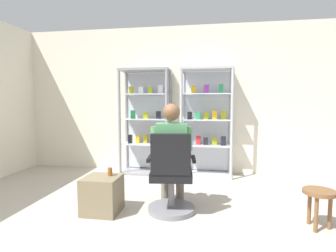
{
  "coord_description": "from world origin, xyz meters",
  "views": [
    {
      "loc": [
        0.64,
        -2.03,
        1.3
      ],
      "look_at": [
        0.09,
        1.34,
        1.0
      ],
      "focal_mm": 28.59,
      "sensor_mm": 36.0,
      "label": 1
    }
  ],
  "objects_px": {
    "wooden_stool": "(319,198)",
    "tea_glass": "(110,172)",
    "office_chair": "(171,181)",
    "display_cabinet_left": "(146,121)",
    "seated_shopkeeper": "(172,151)",
    "storage_crate": "(102,195)",
    "display_cabinet_right": "(206,122)"
  },
  "relations": [
    {
      "from": "office_chair",
      "to": "tea_glass",
      "type": "bearing_deg",
      "value": -176.88
    },
    {
      "from": "display_cabinet_left",
      "to": "tea_glass",
      "type": "distance_m",
      "value": 1.88
    },
    {
      "from": "seated_shopkeeper",
      "to": "tea_glass",
      "type": "bearing_deg",
      "value": -164.19
    },
    {
      "from": "display_cabinet_left",
      "to": "office_chair",
      "type": "bearing_deg",
      "value": -67.5
    },
    {
      "from": "display_cabinet_right",
      "to": "wooden_stool",
      "type": "xyz_separation_m",
      "value": [
        1.19,
        -1.91,
        -0.63
      ]
    },
    {
      "from": "display_cabinet_right",
      "to": "office_chair",
      "type": "height_order",
      "value": "display_cabinet_right"
    },
    {
      "from": "wooden_stool",
      "to": "tea_glass",
      "type": "bearing_deg",
      "value": 177.88
    },
    {
      "from": "display_cabinet_right",
      "to": "tea_glass",
      "type": "relative_size",
      "value": 19.11
    },
    {
      "from": "seated_shopkeeper",
      "to": "tea_glass",
      "type": "relative_size",
      "value": 12.97
    },
    {
      "from": "storage_crate",
      "to": "tea_glass",
      "type": "xyz_separation_m",
      "value": [
        0.08,
        0.06,
        0.26
      ]
    },
    {
      "from": "seated_shopkeeper",
      "to": "storage_crate",
      "type": "relative_size",
      "value": 3.0
    },
    {
      "from": "office_chair",
      "to": "wooden_stool",
      "type": "height_order",
      "value": "office_chair"
    },
    {
      "from": "display_cabinet_left",
      "to": "seated_shopkeeper",
      "type": "bearing_deg",
      "value": -66.05
    },
    {
      "from": "display_cabinet_left",
      "to": "display_cabinet_right",
      "type": "xyz_separation_m",
      "value": [
        1.1,
        -0.0,
        -0.0
      ]
    },
    {
      "from": "office_chair",
      "to": "tea_glass",
      "type": "xyz_separation_m",
      "value": [
        -0.73,
        -0.04,
        0.09
      ]
    },
    {
      "from": "display_cabinet_right",
      "to": "office_chair",
      "type": "relative_size",
      "value": 1.98
    },
    {
      "from": "display_cabinet_left",
      "to": "wooden_stool",
      "type": "height_order",
      "value": "display_cabinet_left"
    },
    {
      "from": "storage_crate",
      "to": "wooden_stool",
      "type": "distance_m",
      "value": 2.37
    },
    {
      "from": "display_cabinet_right",
      "to": "storage_crate",
      "type": "bearing_deg",
      "value": -121.93
    },
    {
      "from": "display_cabinet_left",
      "to": "office_chair",
      "type": "relative_size",
      "value": 1.98
    },
    {
      "from": "display_cabinet_right",
      "to": "wooden_stool",
      "type": "relative_size",
      "value": 4.68
    },
    {
      "from": "office_chair",
      "to": "tea_glass",
      "type": "height_order",
      "value": "office_chair"
    },
    {
      "from": "display_cabinet_left",
      "to": "wooden_stool",
      "type": "distance_m",
      "value": 3.05
    },
    {
      "from": "office_chair",
      "to": "wooden_stool",
      "type": "xyz_separation_m",
      "value": [
        1.56,
        -0.12,
        -0.07
      ]
    },
    {
      "from": "display_cabinet_right",
      "to": "display_cabinet_left",
      "type": "bearing_deg",
      "value": 179.99
    },
    {
      "from": "seated_shopkeeper",
      "to": "wooden_stool",
      "type": "xyz_separation_m",
      "value": [
        1.57,
        -0.29,
        -0.39
      ]
    },
    {
      "from": "tea_glass",
      "to": "wooden_stool",
      "type": "height_order",
      "value": "tea_glass"
    },
    {
      "from": "tea_glass",
      "to": "wooden_stool",
      "type": "distance_m",
      "value": 2.29
    },
    {
      "from": "display_cabinet_right",
      "to": "storage_crate",
      "type": "xyz_separation_m",
      "value": [
        -1.17,
        -1.88,
        -0.75
      ]
    },
    {
      "from": "storage_crate",
      "to": "tea_glass",
      "type": "bearing_deg",
      "value": 38.89
    },
    {
      "from": "display_cabinet_left",
      "to": "display_cabinet_right",
      "type": "height_order",
      "value": "same"
    },
    {
      "from": "seated_shopkeeper",
      "to": "wooden_stool",
      "type": "relative_size",
      "value": 3.18
    }
  ]
}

